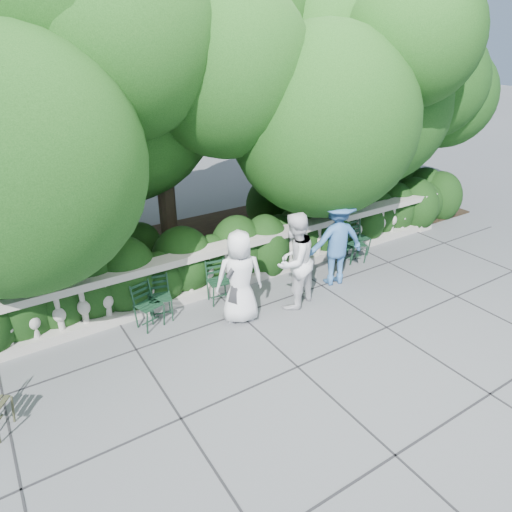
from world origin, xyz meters
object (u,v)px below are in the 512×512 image
chair_f (357,264)px  chair_weathered (8,432)px  chair_c (156,329)px  chair_b (222,305)px  chair_e (361,257)px  person_businessman (240,277)px  chair_a (163,323)px  person_older_blue (336,240)px  chair_d (346,267)px  person_casual_man (294,261)px  person_woman_grey (239,284)px

chair_f → chair_weathered: bearing=-156.7°
chair_f → chair_c: bearing=-165.9°
chair_b → chair_c: same height
chair_e → person_businessman: size_ratio=0.48×
chair_a → chair_b: (1.20, -0.04, 0.00)m
chair_e → chair_weathered: size_ratio=1.00×
chair_a → chair_f: size_ratio=1.00×
chair_c → chair_weathered: (-2.52, -1.16, 0.00)m
chair_c → chair_f: 4.83m
chair_c → person_older_blue: 3.94m
chair_d → chair_f: bearing=-14.7°
chair_weathered → person_casual_man: bearing=-49.0°
chair_b → chair_c: bearing=-168.4°
chair_e → person_woman_grey: person_woman_grey is taller
chair_f → chair_a: bearing=-167.5°
chair_b → person_older_blue: size_ratio=0.44×
chair_d → person_older_blue: person_older_blue is taller
person_older_blue → chair_weathered: bearing=19.3°
chair_f → person_casual_man: (-2.28, -0.58, 0.94)m
chair_a → person_older_blue: 3.78m
chair_a → chair_c: 0.23m
chair_b → chair_f: size_ratio=1.00×
chair_d → person_casual_man: size_ratio=0.45×
chair_c → person_casual_man: (2.55, -0.63, 0.94)m
person_businessman → person_casual_man: bearing=-165.8°
chair_d → person_woman_grey: 3.22m
chair_c → chair_weathered: size_ratio=1.00×
chair_c → chair_d: same height
chair_a → chair_weathered: 2.99m
chair_c → chair_weathered: bearing=-170.8°
person_woman_grey → person_casual_man: person_casual_man is taller
chair_d → person_businessman: bearing=179.1°
chair_a → chair_weathered: same height
chair_b → person_casual_man: 1.65m
chair_b → person_older_blue: person_older_blue is taller
chair_weathered → person_businessman: person_businessman is taller
chair_b → person_older_blue: bearing=-2.4°
chair_d → chair_b: bearing=168.0°
person_businessman → person_woman_grey: size_ratio=1.15×
chair_e → chair_weathered: 7.80m
chair_a → chair_b: same height
chair_e → chair_d: bearing=-163.9°
chair_weathered → person_casual_man: 5.18m
chair_weathered → person_older_blue: person_older_blue is taller
chair_a → person_older_blue: bearing=6.0°
chair_e → person_businessman: person_businessman is taller
chair_a → person_businessman: bearing=-13.4°
chair_c → chair_d: bearing=-15.8°
chair_a → person_casual_man: person_casual_man is taller
chair_weathered → chair_a: bearing=-29.5°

